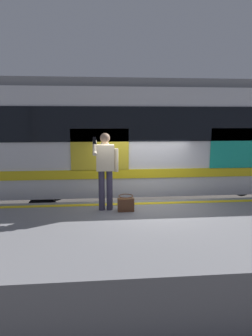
{
  "coord_description": "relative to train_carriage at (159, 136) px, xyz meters",
  "views": [
    {
      "loc": [
        1.13,
        7.14,
        3.07
      ],
      "look_at": [
        0.5,
        0.3,
        1.88
      ],
      "focal_mm": 31.02,
      "sensor_mm": 36.0,
      "label": 1
    }
  ],
  "objects": [
    {
      "name": "ground_plane",
      "position": [
        0.74,
        1.89,
        -2.51
      ],
      "size": [
        25.24,
        25.24,
        0.0
      ],
      "primitive_type": "plane",
      "color": "#4C4742"
    },
    {
      "name": "platform",
      "position": [
        0.74,
        3.72,
        -2.01
      ],
      "size": [
        16.83,
        3.66,
        0.98
      ],
      "primitive_type": "cube",
      "color": "gray",
      "rests_on": "ground"
    },
    {
      "name": "safety_line",
      "position": [
        0.74,
        2.19,
        -1.52
      ],
      "size": [
        16.49,
        0.16,
        0.01
      ],
      "primitive_type": "cube",
      "color": "yellow",
      "rests_on": "platform"
    },
    {
      "name": "track_rail_near",
      "position": [
        0.74,
        0.71,
        -2.43
      ],
      "size": [
        21.88,
        0.08,
        0.16
      ],
      "primitive_type": "cube",
      "color": "slate",
      "rests_on": "ground"
    },
    {
      "name": "track_rail_far",
      "position": [
        0.74,
        -0.72,
        -2.43
      ],
      "size": [
        21.88,
        0.08,
        0.16
      ],
      "primitive_type": "cube",
      "color": "slate",
      "rests_on": "ground"
    },
    {
      "name": "train_carriage",
      "position": [
        0.0,
        0.0,
        0.0
      ],
      "size": [
        10.64,
        2.99,
        3.94
      ],
      "color": "silver",
      "rests_on": "ground"
    },
    {
      "name": "passenger",
      "position": [
        1.75,
        2.57,
        -0.48
      ],
      "size": [
        0.57,
        0.55,
        1.76
      ],
      "color": "#383347",
      "rests_on": "platform"
    },
    {
      "name": "handbag",
      "position": [
        1.3,
        2.73,
        -1.35
      ],
      "size": [
        0.37,
        0.33,
        0.36
      ],
      "color": "#59331E",
      "rests_on": "platform"
    }
  ]
}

